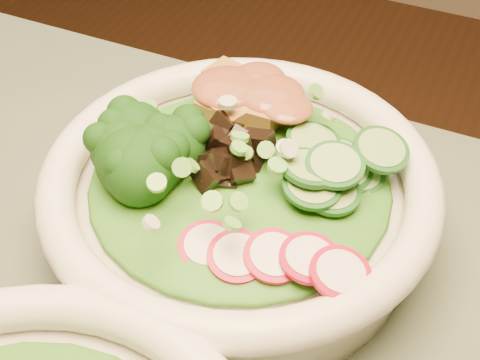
% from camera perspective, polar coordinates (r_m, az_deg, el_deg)
% --- Properties ---
extents(salad_bowl, '(0.28, 0.28, 0.08)m').
position_cam_1_polar(salad_bowl, '(0.48, -0.00, -1.76)').
color(salad_bowl, white).
rests_on(salad_bowl, dining_table).
extents(lettuce_bed, '(0.21, 0.21, 0.02)m').
position_cam_1_polar(lettuce_bed, '(0.46, -0.00, 0.09)').
color(lettuce_bed, '#286A16').
rests_on(lettuce_bed, salad_bowl).
extents(broccoli_florets, '(0.10, 0.09, 0.05)m').
position_cam_1_polar(broccoli_florets, '(0.45, -8.17, 1.58)').
color(broccoli_florets, black).
rests_on(broccoli_florets, salad_bowl).
extents(radish_slices, '(0.12, 0.06, 0.02)m').
position_cam_1_polar(radish_slices, '(0.41, 0.14, -6.08)').
color(radish_slices, '#A00C2A').
rests_on(radish_slices, salad_bowl).
extents(cucumber_slices, '(0.09, 0.09, 0.04)m').
position_cam_1_polar(cucumber_slices, '(0.46, 8.48, 0.94)').
color(cucumber_slices, '#86AB5F').
rests_on(cucumber_slices, salad_bowl).
extents(mushroom_heap, '(0.09, 0.09, 0.04)m').
position_cam_1_polar(mushroom_heap, '(0.46, 0.05, 2.49)').
color(mushroom_heap, black).
rests_on(mushroom_heap, salad_bowl).
extents(tofu_cubes, '(0.10, 0.08, 0.04)m').
position_cam_1_polar(tofu_cubes, '(0.50, 0.42, 6.25)').
color(tofu_cubes, olive).
rests_on(tofu_cubes, salad_bowl).
extents(peanut_sauce, '(0.07, 0.06, 0.02)m').
position_cam_1_polar(peanut_sauce, '(0.50, 0.43, 7.49)').
color(peanut_sauce, brown).
rests_on(peanut_sauce, tofu_cubes).
extents(scallion_garnish, '(0.20, 0.20, 0.02)m').
position_cam_1_polar(scallion_garnish, '(0.45, -0.00, 2.42)').
color(scallion_garnish, '#66B740').
rests_on(scallion_garnish, salad_bowl).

